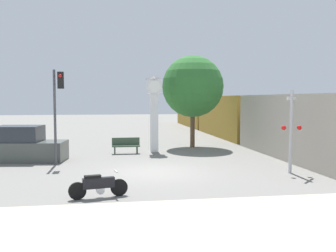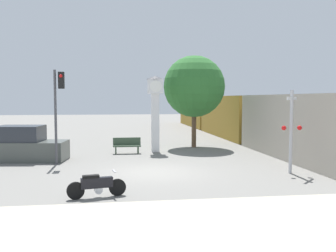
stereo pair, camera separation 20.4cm
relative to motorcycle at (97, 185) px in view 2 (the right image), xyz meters
name	(u,v)px [view 2 (the right image)]	position (x,y,z in m)	size (l,w,h in m)	color
ground_plane	(154,172)	(2.24, 3.90, -0.40)	(120.00, 120.00, 0.00)	slate
sidewalk_strip	(190,238)	(2.24, -4.00, -0.35)	(36.00, 6.00, 0.10)	#B2A893
motorcycle	(97,185)	(0.00, 0.00, 0.00)	(1.88, 0.56, 0.84)	black
clock_tower	(155,102)	(2.99, 10.23, 2.59)	(1.03, 1.03, 4.54)	white
freight_train	(233,116)	(10.52, 18.57, 1.30)	(2.80, 35.34, 3.40)	#ADA393
traffic_light	(58,100)	(-2.08, 6.48, 2.71)	(0.50, 0.35, 4.55)	#47474C
railroad_crossing_signal	(291,128)	(7.99, 2.84, 1.53)	(0.90, 0.82, 3.54)	#B7B7BC
street_tree	(194,87)	(5.70, 11.83, 3.56)	(3.98, 3.98, 5.96)	brown
bench	(127,145)	(1.27, 9.61, 0.09)	(1.60, 0.44, 0.92)	#384C38
parked_car	(23,146)	(-4.07, 7.86, 0.35)	(4.39, 2.31, 1.80)	#4C514C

